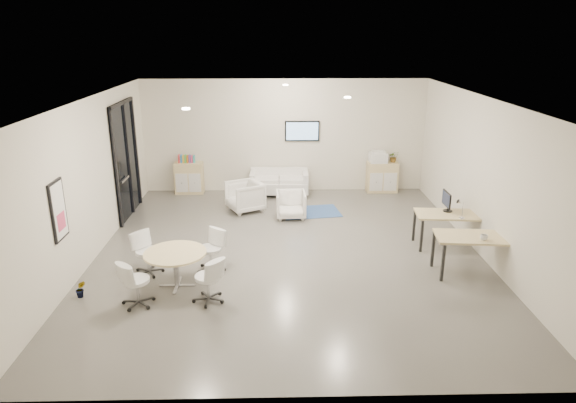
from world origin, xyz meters
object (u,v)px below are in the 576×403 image
(sideboard_left, at_px, (189,178))
(armchair_left, at_px, (245,195))
(armchair_right, at_px, (291,204))
(round_table, at_px, (175,257))
(loveseat, at_px, (279,183))
(desk_rear, at_px, (449,217))
(desk_front, at_px, (475,240))
(sideboard_right, at_px, (382,177))

(sideboard_left, distance_m, armchair_left, 2.29)
(armchair_right, bearing_deg, armchair_left, 153.06)
(sideboard_left, distance_m, round_table, 5.76)
(sideboard_left, bearing_deg, loveseat, -3.99)
(sideboard_left, relative_size, loveseat, 0.55)
(armchair_left, bearing_deg, desk_rear, 34.95)
(desk_front, distance_m, round_table, 5.61)
(loveseat, distance_m, round_table, 5.87)
(armchair_left, height_order, round_table, armchair_left)
(armchair_left, distance_m, desk_front, 5.92)
(armchair_right, height_order, desk_rear, desk_rear)
(sideboard_right, bearing_deg, round_table, -130.57)
(sideboard_left, relative_size, round_table, 0.80)
(sideboard_left, distance_m, loveseat, 2.58)
(loveseat, xyz_separation_m, desk_rear, (3.62, -3.80, 0.33))
(sideboard_left, bearing_deg, armchair_right, -36.60)
(round_table, bearing_deg, desk_rear, 17.42)
(loveseat, height_order, desk_rear, desk_rear)
(sideboard_right, distance_m, armchair_left, 4.17)
(desk_front, bearing_deg, desk_rear, 98.13)
(desk_rear, relative_size, round_table, 1.32)
(desk_front, bearing_deg, armchair_right, 142.63)
(armchair_left, bearing_deg, desk_front, 23.81)
(sideboard_right, relative_size, round_table, 0.78)
(loveseat, height_order, round_table, loveseat)
(loveseat, relative_size, desk_rear, 1.11)
(sideboard_right, relative_size, armchair_right, 1.19)
(sideboard_left, xyz_separation_m, armchair_left, (1.68, -1.56, -0.03))
(desk_rear, bearing_deg, sideboard_right, 104.22)
(sideboard_left, xyz_separation_m, armchair_right, (2.85, -2.12, -0.08))
(armchair_right, relative_size, desk_front, 0.48)
(loveseat, distance_m, armchair_left, 1.65)
(round_table, bearing_deg, desk_front, 4.22)
(sideboard_left, relative_size, sideboard_right, 1.03)
(sideboard_left, xyz_separation_m, desk_front, (6.25, -5.30, 0.24))
(desk_rear, bearing_deg, round_table, -157.63)
(armchair_right, relative_size, desk_rear, 0.50)
(armchair_left, bearing_deg, loveseat, 120.07)
(desk_rear, height_order, round_table, desk_rear)
(sideboard_right, bearing_deg, desk_rear, -80.73)
(sideboard_left, height_order, round_table, sideboard_left)
(armchair_right, distance_m, desk_front, 4.67)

